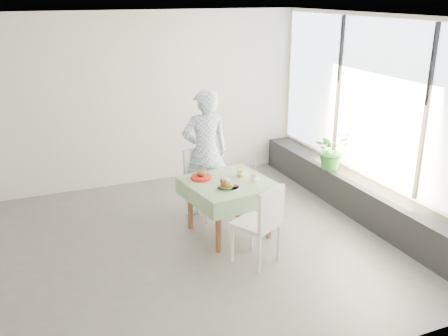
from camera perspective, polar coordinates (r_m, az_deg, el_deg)
name	(u,v)px	position (r m, az deg, el deg)	size (l,w,h in m)	color
floor	(174,249)	(6.40, -5.70, -9.21)	(6.00, 6.00, 0.00)	#5B5956
ceiling	(166,18)	(5.62, -6.69, 16.70)	(6.00, 6.00, 0.00)	white
wall_back	(124,101)	(8.21, -11.32, 7.47)	(6.00, 0.02, 2.80)	white
wall_front	(271,233)	(3.69, 5.39, -7.43)	(6.00, 0.02, 2.80)	white
wall_right	(378,119)	(7.27, 17.18, 5.42)	(0.02, 5.00, 2.80)	white
window_pane	(378,101)	(7.19, 17.20, 7.33)	(0.01, 4.80, 2.18)	#D1E0F9
window_ledge	(359,197)	(7.50, 15.13, -3.24)	(0.40, 4.80, 0.50)	black
cafe_table	(229,202)	(6.56, 0.57, -3.85)	(1.17, 1.17, 0.74)	brown
chair_far	(206,195)	(7.19, -2.12, -3.10)	(0.61, 0.61, 0.98)	white
chair_near	(257,238)	(5.98, 3.77, -8.04)	(0.62, 0.62, 0.98)	white
diner	(205,152)	(7.06, -2.14, 1.79)	(0.67, 0.44, 1.83)	#7E9DC9
main_dish	(227,185)	(6.21, 0.36, -1.96)	(0.29, 0.29, 0.15)	white
juice_cup_orange	(241,172)	(6.60, 1.93, -0.49)	(0.10, 0.10, 0.27)	white
juice_cup_lemonade	(255,177)	(6.45, 3.53, -1.02)	(0.09, 0.09, 0.27)	white
second_dish	(201,176)	(6.54, -2.63, -0.95)	(0.27, 0.27, 0.13)	#B41912
potted_plant	(332,150)	(7.75, 12.19, 2.03)	(0.53, 0.46, 0.59)	#267329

